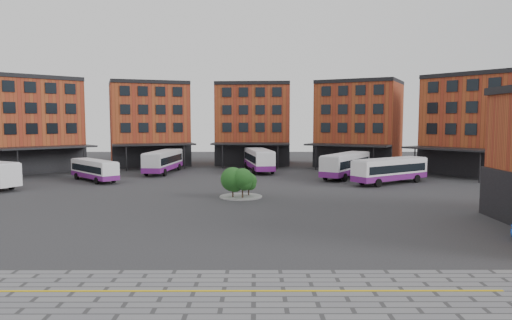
{
  "coord_description": "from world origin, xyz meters",
  "views": [
    {
      "loc": [
        3.45,
        -34.53,
        7.93
      ],
      "look_at": [
        3.56,
        10.33,
        4.0
      ],
      "focal_mm": 32.0,
      "sensor_mm": 36.0,
      "label": 1
    }
  ],
  "objects_px": {
    "tree_island": "(239,181)",
    "bus_c": "(163,161)",
    "bus_d": "(259,159)",
    "bus_b": "(94,170)",
    "bus_e": "(346,165)",
    "bus_f": "(390,170)"
  },
  "relations": [
    {
      "from": "tree_island",
      "to": "bus_c",
      "type": "distance_m",
      "value": 25.25
    },
    {
      "from": "bus_c",
      "to": "bus_d",
      "type": "height_order",
      "value": "bus_d"
    },
    {
      "from": "bus_b",
      "to": "bus_d",
      "type": "bearing_deg",
      "value": -15.36
    },
    {
      "from": "bus_e",
      "to": "bus_f",
      "type": "relative_size",
      "value": 1.06
    },
    {
      "from": "bus_b",
      "to": "tree_island",
      "type": "bearing_deg",
      "value": -77.15
    },
    {
      "from": "tree_island",
      "to": "bus_c",
      "type": "xyz_separation_m",
      "value": [
        -12.14,
        22.13,
        0.09
      ]
    },
    {
      "from": "tree_island",
      "to": "bus_b",
      "type": "distance_m",
      "value": 23.35
    },
    {
      "from": "bus_b",
      "to": "bus_c",
      "type": "distance_m",
      "value": 11.58
    },
    {
      "from": "bus_b",
      "to": "bus_c",
      "type": "relative_size",
      "value": 0.72
    },
    {
      "from": "bus_b",
      "to": "bus_c",
      "type": "bearing_deg",
      "value": 8.4
    },
    {
      "from": "tree_island",
      "to": "bus_e",
      "type": "bearing_deg",
      "value": 49.41
    },
    {
      "from": "tree_island",
      "to": "bus_d",
      "type": "bearing_deg",
      "value": 84.86
    },
    {
      "from": "bus_c",
      "to": "bus_f",
      "type": "distance_m",
      "value": 32.79
    },
    {
      "from": "bus_b",
      "to": "bus_e",
      "type": "relative_size",
      "value": 0.75
    },
    {
      "from": "bus_d",
      "to": "bus_c",
      "type": "bearing_deg",
      "value": 179.74
    },
    {
      "from": "tree_island",
      "to": "bus_f",
      "type": "bearing_deg",
      "value": 29.65
    },
    {
      "from": "bus_e",
      "to": "bus_c",
      "type": "bearing_deg",
      "value": -159.57
    },
    {
      "from": "bus_c",
      "to": "bus_d",
      "type": "xyz_separation_m",
      "value": [
        14.34,
        2.27,
        0.07
      ]
    },
    {
      "from": "bus_c",
      "to": "bus_d",
      "type": "bearing_deg",
      "value": 15.01
    },
    {
      "from": "tree_island",
      "to": "bus_e",
      "type": "height_order",
      "value": "bus_e"
    },
    {
      "from": "tree_island",
      "to": "bus_c",
      "type": "height_order",
      "value": "bus_c"
    },
    {
      "from": "bus_d",
      "to": "tree_island",
      "type": "bearing_deg",
      "value": -104.42
    }
  ]
}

